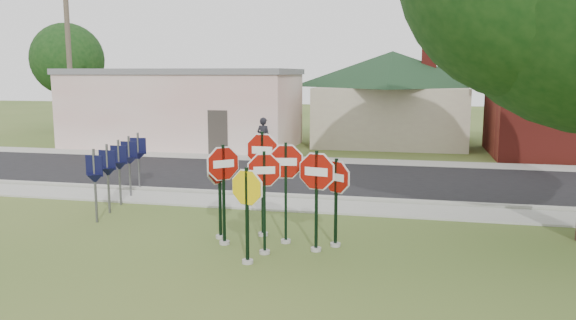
% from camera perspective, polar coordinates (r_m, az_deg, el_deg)
% --- Properties ---
extents(ground, '(120.00, 120.00, 0.00)m').
position_cam_1_polar(ground, '(11.90, -4.04, -10.79)').
color(ground, '#3C5921').
rests_on(ground, ground).
extents(sidewalk_near, '(60.00, 1.60, 0.06)m').
position_cam_1_polar(sidewalk_near, '(17.02, 1.26, -4.61)').
color(sidewalk_near, '#999990').
rests_on(sidewalk_near, ground).
extents(road, '(60.00, 7.00, 0.04)m').
position_cam_1_polar(road, '(21.35, 3.64, -1.88)').
color(road, black).
rests_on(road, ground).
extents(sidewalk_far, '(60.00, 1.60, 0.06)m').
position_cam_1_polar(sidewalk_far, '(25.55, 5.14, -0.10)').
color(sidewalk_far, '#999990').
rests_on(sidewalk_far, ground).
extents(curb, '(60.00, 0.20, 0.14)m').
position_cam_1_polar(curb, '(17.96, 1.89, -3.76)').
color(curb, '#999990').
rests_on(curb, ground).
extents(stop_sign_center, '(0.97, 0.38, 2.41)m').
position_cam_1_polar(stop_sign_center, '(12.32, -2.43, -2.98)').
color(stop_sign_center, '#99968F').
rests_on(stop_sign_center, ground).
extents(stop_sign_yellow, '(1.02, 0.36, 2.17)m').
position_cam_1_polar(stop_sign_yellow, '(11.75, -4.19, -4.46)').
color(stop_sign_yellow, '#99968F').
rests_on(stop_sign_yellow, ground).
extents(stop_sign_left, '(0.83, 0.76, 2.48)m').
position_cam_1_polar(stop_sign_left, '(13.07, -6.57, -2.07)').
color(stop_sign_left, '#99968F').
rests_on(stop_sign_left, ground).
extents(stop_sign_right, '(1.15, 0.27, 2.42)m').
position_cam_1_polar(stop_sign_right, '(12.51, 2.91, -2.70)').
color(stop_sign_right, '#99968F').
rests_on(stop_sign_right, ground).
extents(stop_sign_back_right, '(1.11, 0.24, 2.52)m').
position_cam_1_polar(stop_sign_back_right, '(13.08, -0.23, -1.85)').
color(stop_sign_back_right, '#99968F').
rests_on(stop_sign_back_right, ground).
extents(stop_sign_back_left, '(1.12, 0.24, 2.71)m').
position_cam_1_polar(stop_sign_back_left, '(13.65, -2.60, -0.81)').
color(stop_sign_back_left, '#99968F').
rests_on(stop_sign_back_left, ground).
extents(stop_sign_far_right, '(0.90, 0.59, 2.17)m').
position_cam_1_polar(stop_sign_far_right, '(12.91, 4.90, -3.20)').
color(stop_sign_far_right, '#99968F').
rests_on(stop_sign_far_right, ground).
extents(stop_sign_far_left, '(0.43, 1.10, 2.35)m').
position_cam_1_polar(stop_sign_far_left, '(13.57, -6.96, -2.04)').
color(stop_sign_far_left, '#99968F').
rests_on(stop_sign_far_left, ground).
extents(route_sign_row, '(1.43, 4.63, 2.00)m').
position_cam_1_polar(route_sign_row, '(17.73, -16.77, -0.51)').
color(route_sign_row, '#59595E').
rests_on(route_sign_row, ground).
extents(building_stucco, '(12.20, 6.20, 4.20)m').
position_cam_1_polar(building_stucco, '(31.28, -10.52, 5.33)').
color(building_stucco, silver).
rests_on(building_stucco, ground).
extents(building_house, '(11.60, 11.60, 6.20)m').
position_cam_1_polar(building_house, '(32.75, 10.53, 8.11)').
color(building_house, '#B6AE91').
rests_on(building_house, ground).
extents(utility_pole_near, '(2.20, 0.26, 9.50)m').
position_cam_1_polar(utility_pole_near, '(31.15, -21.37, 10.05)').
color(utility_pole_near, brown).
rests_on(utility_pole_near, ground).
extents(bg_tree_left, '(4.90, 4.90, 7.35)m').
position_cam_1_polar(bg_tree_left, '(41.80, -21.51, 9.47)').
color(bg_tree_left, '#311E16').
rests_on(bg_tree_left, ground).
extents(pedestrian, '(0.79, 0.64, 1.90)m').
position_cam_1_polar(pedestrian, '(26.05, -2.50, 2.27)').
color(pedestrian, black).
rests_on(pedestrian, sidewalk_far).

